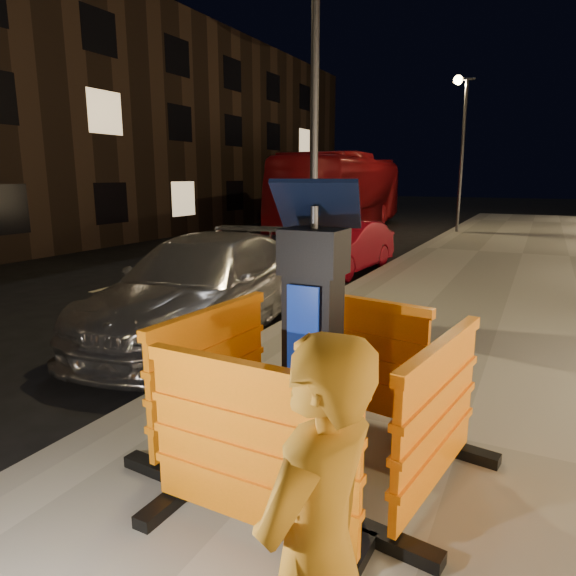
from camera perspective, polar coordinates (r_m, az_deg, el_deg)
The scene contains 14 objects.
ground_plane at distance 6.08m, azimuth -11.24°, elevation -11.29°, with size 120.00×120.00×0.00m, color black.
sidewalk at distance 4.98m, azimuth 18.64°, elevation -16.35°, with size 6.00×60.00×0.15m, color gray.
kerb at distance 6.05m, azimuth -11.27°, elevation -10.64°, with size 0.30×60.00×0.15m, color slate.
parking_kiosk at distance 3.91m, azimuth 2.81°, elevation -5.62°, with size 0.67×0.67×2.11m, color black.
barrier_front at distance 3.33m, azimuth -4.20°, elevation -17.86°, with size 1.51×0.62×1.18m, color orange.
barrier_back at distance 4.90m, azimuth 7.25°, elevation -7.70°, with size 1.51×0.62×1.18m, color orange.
barrier_kerbside at distance 4.51m, azimuth -8.53°, elevation -9.55°, with size 1.51×0.62×1.18m, color orange.
barrier_bldgside at distance 3.84m, azimuth 16.24°, elevation -14.00°, with size 1.51×0.62×1.18m, color orange.
car_silver at distance 8.19m, azimuth -9.16°, elevation -4.95°, with size 2.11×5.19×1.51m, color silver.
car_red at distance 13.25m, azimuth 6.10°, elevation 1.76°, with size 1.37×3.92×1.29m, color maroon.
bus_doubledecker at distance 23.82m, azimuth 6.16°, elevation 6.43°, with size 2.85×12.16×3.39m, color maroon.
man at distance 2.14m, azimuth 3.14°, elevation -27.85°, with size 0.64×0.42×1.75m, color #AA6F18.
street_lamp_mid at distance 8.08m, azimuth 2.95°, elevation 17.56°, with size 0.12×0.12×6.00m, color #3F3F44.
street_lamp_far at distance 22.61m, azimuth 18.75°, elevation 13.55°, with size 0.12×0.12×6.00m, color #3F3F44.
Camera 1 is at (3.47, -4.37, 2.41)m, focal length 32.00 mm.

